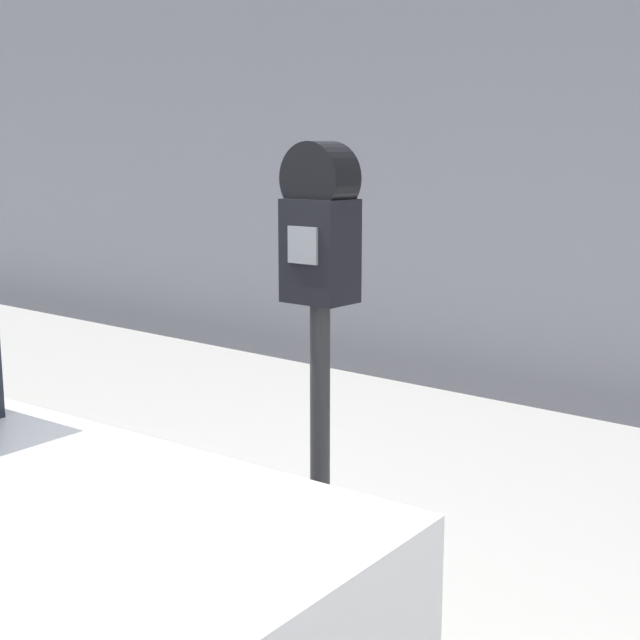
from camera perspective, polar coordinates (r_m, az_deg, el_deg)
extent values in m
cube|color=#ADAAA3|center=(3.99, 4.23, -10.91)|extent=(24.00, 2.80, 0.15)
cylinder|color=#2D2D30|center=(2.58, 0.00, -9.75)|extent=(0.06, 0.06, 0.99)
cube|color=black|center=(2.43, 0.00, 4.44)|extent=(0.18, 0.14, 0.28)
cube|color=gray|center=(2.37, -1.12, 4.80)|extent=(0.10, 0.01, 0.10)
cylinder|color=black|center=(2.42, 0.00, 9.05)|extent=(0.20, 0.11, 0.20)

